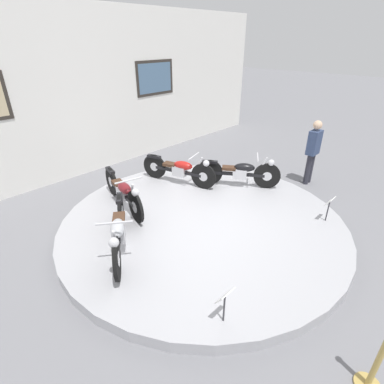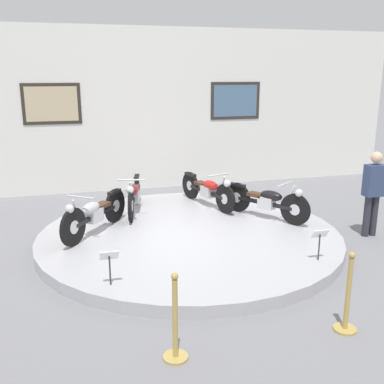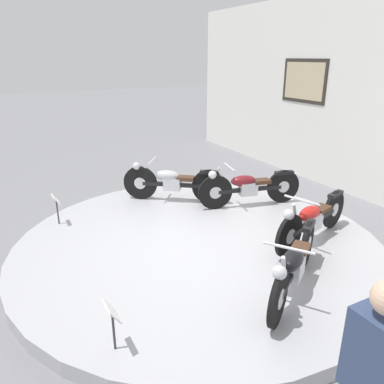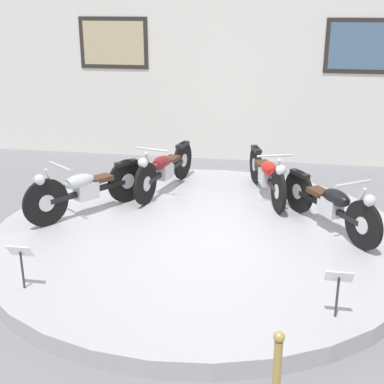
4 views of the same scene
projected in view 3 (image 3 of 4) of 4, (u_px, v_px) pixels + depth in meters
name	position (u px, v px, depth m)	size (l,w,h in m)	color
ground_plane	(198.00, 251.00, 5.80)	(60.00, 60.00, 0.00)	slate
display_platform	(199.00, 246.00, 5.76)	(5.53, 5.53, 0.20)	#ADADB2
motorcycle_silver	(172.00, 181.00, 7.15)	(1.25, 1.64, 0.81)	black
motorcycle_maroon	(248.00, 186.00, 6.92)	(0.62, 1.95, 0.80)	black
motorcycle_red	(312.00, 218.00, 5.57)	(0.71, 1.90, 0.79)	black
motorcycle_black	(294.00, 264.00, 4.34)	(1.15, 1.66, 0.79)	black
info_placard_front_left	(57.00, 203.00, 6.17)	(0.26, 0.11, 0.51)	#333338
info_placard_front_centre	(113.00, 317.00, 3.48)	(0.26, 0.11, 0.51)	#333338
visitor_standing	(372.00, 379.00, 2.38)	(0.36, 0.22, 1.64)	#2D2D38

